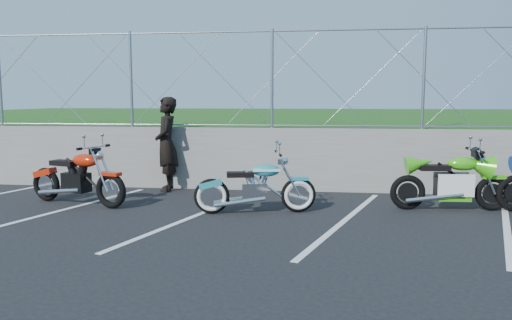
# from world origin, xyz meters

# --- Properties ---
(ground) EXTENTS (90.00, 90.00, 0.00)m
(ground) POSITION_xyz_m (0.00, 0.00, 0.00)
(ground) COLOR black
(ground) RESTS_ON ground
(retaining_wall) EXTENTS (30.00, 0.22, 1.30)m
(retaining_wall) POSITION_xyz_m (0.00, 3.50, 0.65)
(retaining_wall) COLOR slate
(retaining_wall) RESTS_ON ground
(grass_field) EXTENTS (30.00, 20.00, 1.30)m
(grass_field) POSITION_xyz_m (0.00, 13.50, 0.65)
(grass_field) COLOR #194612
(grass_field) RESTS_ON ground
(chain_link_fence) EXTENTS (28.00, 0.03, 2.00)m
(chain_link_fence) POSITION_xyz_m (0.00, 3.50, 2.30)
(chain_link_fence) COLOR gray
(chain_link_fence) RESTS_ON retaining_wall
(parking_lines) EXTENTS (18.29, 4.31, 0.01)m
(parking_lines) POSITION_xyz_m (1.20, 1.00, 0.00)
(parking_lines) COLOR silver
(parking_lines) RESTS_ON ground
(cruiser_turquoise) EXTENTS (2.02, 0.65, 1.01)m
(cruiser_turquoise) POSITION_xyz_m (0.96, 1.33, 0.41)
(cruiser_turquoise) COLOR black
(cruiser_turquoise) RESTS_ON ground
(naked_orange) EXTENTS (2.09, 0.85, 1.07)m
(naked_orange) POSITION_xyz_m (-2.30, 1.57, 0.46)
(naked_orange) COLOR black
(naked_orange) RESTS_ON ground
(sportbike_green) EXTENTS (2.03, 0.72, 1.05)m
(sportbike_green) POSITION_xyz_m (4.23, 1.97, 0.45)
(sportbike_green) COLOR black
(sportbike_green) RESTS_ON ground
(person_standing) EXTENTS (0.64, 0.80, 1.93)m
(person_standing) POSITION_xyz_m (-1.15, 3.16, 0.97)
(person_standing) COLOR black
(person_standing) RESTS_ON ground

